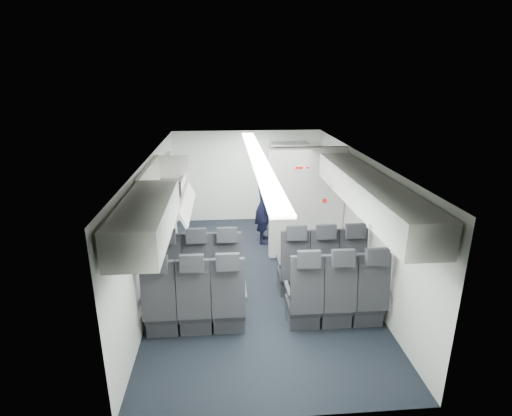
{
  "coord_description": "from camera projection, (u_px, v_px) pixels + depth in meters",
  "views": [
    {
      "loc": [
        -0.53,
        -6.18,
        3.36
      ],
      "look_at": [
        0.0,
        0.4,
        1.15
      ],
      "focal_mm": 28.0,
      "sensor_mm": 36.0,
      "label": 1
    }
  ],
  "objects": [
    {
      "name": "bulkhead_partition",
      "position": [
        307.0,
        204.0,
        7.44
      ],
      "size": [
        1.4,
        0.15,
        2.13
      ],
      "color": "silver",
      "rests_on": "cabin_shell"
    },
    {
      "name": "cabin_shell",
      "position": [
        258.0,
        217.0,
        6.59
      ],
      "size": [
        3.41,
        6.01,
        2.16
      ],
      "color": "black",
      "rests_on": "ground"
    },
    {
      "name": "papers",
      "position": [
        274.0,
        191.0,
        8.1
      ],
      "size": [
        0.2,
        0.04,
        0.14
      ],
      "primitive_type": "cube",
      "rotation": [
        0.0,
        0.0,
        -0.12
      ],
      "color": "white",
      "rests_on": "flight_attendant"
    },
    {
      "name": "boarding_door",
      "position": [
        170.0,
        201.0,
        7.99
      ],
      "size": [
        0.12,
        1.27,
        1.86
      ],
      "color": "silver",
      "rests_on": "cabin_shell"
    },
    {
      "name": "carry_on_bag",
      "position": [
        167.0,
        191.0,
        5.68
      ],
      "size": [
        0.4,
        0.32,
        0.22
      ],
      "primitive_type": "cube",
      "rotation": [
        0.0,
        0.0,
        -0.19
      ],
      "color": "black",
      "rests_on": "overhead_bin_left_front_open"
    },
    {
      "name": "seat_row_front",
      "position": [
        261.0,
        271.0,
        6.32
      ],
      "size": [
        3.33,
        0.56,
        1.24
      ],
      "color": "black",
      "rests_on": "cabin_shell"
    },
    {
      "name": "galley_unit",
      "position": [
        289.0,
        184.0,
        9.29
      ],
      "size": [
        0.85,
        0.52,
        1.9
      ],
      "color": "#939399",
      "rests_on": "cabin_shell"
    },
    {
      "name": "overhead_bin_right_front",
      "position": [
        349.0,
        176.0,
        6.23
      ],
      "size": [
        0.53,
        1.7,
        0.4
      ],
      "color": "silver",
      "rests_on": "cabin_shell"
    },
    {
      "name": "flight_attendant",
      "position": [
        264.0,
        206.0,
        8.23
      ],
      "size": [
        0.44,
        0.62,
        1.59
      ],
      "primitive_type": "imported",
      "rotation": [
        0.0,
        0.0,
        1.46
      ],
      "color": "black",
      "rests_on": "ground"
    },
    {
      "name": "overhead_bin_left_front_open",
      "position": [
        165.0,
        187.0,
        6.05
      ],
      "size": [
        0.64,
        1.7,
        0.72
      ],
      "color": "#9E9E93",
      "rests_on": "cabin_shell"
    },
    {
      "name": "seat_row_mid",
      "position": [
        267.0,
        302.0,
        5.47
      ],
      "size": [
        3.33,
        0.56,
        1.24
      ],
      "color": "black",
      "rests_on": "cabin_shell"
    },
    {
      "name": "overhead_bin_right_rear",
      "position": [
        394.0,
        212.0,
        4.58
      ],
      "size": [
        0.53,
        1.8,
        0.4
      ],
      "color": "silver",
      "rests_on": "cabin_shell"
    },
    {
      "name": "overhead_bin_left_rear",
      "position": [
        146.0,
        219.0,
        4.36
      ],
      "size": [
        0.53,
        1.8,
        0.4
      ],
      "color": "silver",
      "rests_on": "cabin_shell"
    }
  ]
}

